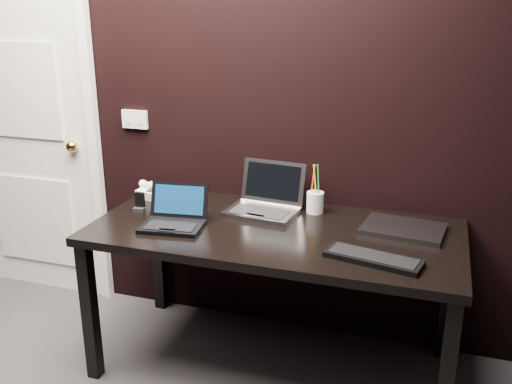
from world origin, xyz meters
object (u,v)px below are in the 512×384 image
(silver_laptop, at_px, (265,203))
(desk_phone, at_px, (155,191))
(pen_cup, at_px, (315,201))
(mobile_phone, at_px, (140,204))
(netbook, at_px, (174,218))
(door, at_px, (25,125))
(closed_laptop, at_px, (403,229))
(ext_keyboard, at_px, (373,258))
(desk, at_px, (275,244))

(silver_laptop, xyz_separation_m, desk_phone, (-0.62, 0.03, -0.01))
(silver_laptop, relative_size, pen_cup, 1.46)
(silver_laptop, relative_size, mobile_phone, 3.83)
(silver_laptop, bearing_deg, netbook, -137.97)
(silver_laptop, bearing_deg, door, 173.38)
(closed_laptop, relative_size, pen_cup, 1.56)
(ext_keyboard, distance_m, desk_phone, 1.28)
(door, xyz_separation_m, netbook, (1.19, -0.49, -0.27))
(ext_keyboard, xyz_separation_m, closed_laptop, (0.09, 0.36, 0.00))
(ext_keyboard, bearing_deg, desk, 156.12)
(ext_keyboard, distance_m, pen_cup, 0.59)
(desk_phone, xyz_separation_m, mobile_phone, (0.02, -0.21, 0.00))
(desk_phone, bearing_deg, mobile_phone, -83.79)
(ext_keyboard, bearing_deg, door, 164.58)
(door, bearing_deg, desk_phone, -9.40)
(door, bearing_deg, netbook, -22.33)
(desk, relative_size, netbook, 5.49)
(pen_cup, bearing_deg, mobile_phone, -163.51)
(desk, bearing_deg, door, 167.18)
(netbook, xyz_separation_m, pen_cup, (0.59, 0.38, 0.02))
(netbook, xyz_separation_m, mobile_phone, (-0.25, 0.13, -0.00))
(desk, height_order, silver_laptop, silver_laptop)
(ext_keyboard, bearing_deg, netbook, 174.13)
(silver_laptop, bearing_deg, desk_phone, 177.56)
(silver_laptop, distance_m, pen_cup, 0.25)
(door, bearing_deg, closed_laptop, -5.91)
(ext_keyboard, distance_m, mobile_phone, 1.21)
(netbook, xyz_separation_m, silver_laptop, (0.35, 0.31, 0.01))
(desk, distance_m, netbook, 0.48)
(door, relative_size, desk_phone, 10.72)
(desk, distance_m, closed_laptop, 0.59)
(door, bearing_deg, desk, -12.82)
(mobile_phone, distance_m, pen_cup, 0.87)
(door, bearing_deg, ext_keyboard, -15.42)
(silver_laptop, height_order, pen_cup, pen_cup)
(netbook, bearing_deg, ext_keyboard, -5.87)
(desk_phone, xyz_separation_m, pen_cup, (0.86, 0.04, 0.02))
(silver_laptop, distance_m, closed_laptop, 0.68)
(desk, relative_size, ext_keyboard, 4.16)
(door, distance_m, ext_keyboard, 2.22)
(door, xyz_separation_m, mobile_phone, (0.94, -0.36, -0.27))
(pen_cup, bearing_deg, door, 176.43)
(closed_laptop, bearing_deg, desk_phone, 176.59)
(door, bearing_deg, pen_cup, -3.57)
(closed_laptop, distance_m, pen_cup, 0.46)
(door, xyz_separation_m, ext_keyboard, (2.12, -0.59, -0.29))
(ext_keyboard, relative_size, desk_phone, 2.05)
(desk_phone, bearing_deg, closed_laptop, -3.41)
(silver_laptop, xyz_separation_m, ext_keyboard, (0.59, -0.41, -0.03))
(door, height_order, ext_keyboard, door)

